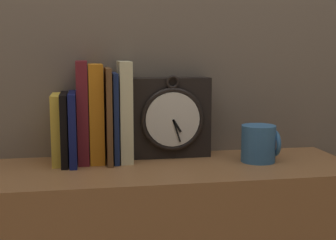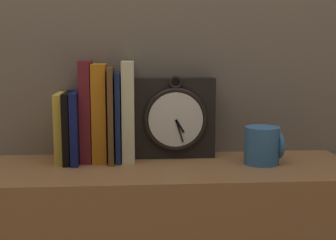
# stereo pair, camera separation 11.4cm
# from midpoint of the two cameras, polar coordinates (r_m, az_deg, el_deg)

# --- Properties ---
(wall_back) EXTENTS (6.00, 0.05, 2.60)m
(wall_back) POSITION_cam_midpoint_polar(r_m,az_deg,el_deg) (1.31, -3.97, 11.50)
(wall_back) COLOR #756656
(wall_back) RESTS_ON ground_plane
(clock) EXTENTS (0.21, 0.08, 0.22)m
(clock) POSITION_cam_midpoint_polar(r_m,az_deg,el_deg) (1.25, -2.33, 0.30)
(clock) COLOR black
(clock) RESTS_ON bookshelf
(book_slot0_yellow) EXTENTS (0.02, 0.12, 0.18)m
(book_slot0_yellow) POSITION_cam_midpoint_polar(r_m,az_deg,el_deg) (1.23, -16.01, -1.07)
(book_slot0_yellow) COLOR yellow
(book_slot0_yellow) RESTS_ON bookshelf
(book_slot1_black) EXTENTS (0.02, 0.14, 0.18)m
(book_slot1_black) POSITION_cam_midpoint_polar(r_m,az_deg,el_deg) (1.21, -15.12, -1.04)
(book_slot1_black) COLOR black
(book_slot1_black) RESTS_ON bookshelf
(book_slot2_navy) EXTENTS (0.02, 0.15, 0.18)m
(book_slot2_navy) POSITION_cam_midpoint_polar(r_m,az_deg,el_deg) (1.21, -14.17, -1.00)
(book_slot2_navy) COLOR #131A54
(book_slot2_navy) RESTS_ON bookshelf
(book_slot3_maroon) EXTENTS (0.03, 0.12, 0.26)m
(book_slot3_maroon) POSITION_cam_midpoint_polar(r_m,az_deg,el_deg) (1.22, -13.03, 0.94)
(book_slot3_maroon) COLOR maroon
(book_slot3_maroon) RESTS_ON bookshelf
(book_slot4_orange) EXTENTS (0.04, 0.11, 0.25)m
(book_slot4_orange) POSITION_cam_midpoint_polar(r_m,az_deg,el_deg) (1.22, -11.41, 0.80)
(book_slot4_orange) COLOR orange
(book_slot4_orange) RESTS_ON bookshelf
(book_slot5_brown) EXTENTS (0.01, 0.14, 0.24)m
(book_slot5_brown) POSITION_cam_midpoint_polar(r_m,az_deg,el_deg) (1.20, -9.97, 0.54)
(book_slot5_brown) COLOR brown
(book_slot5_brown) RESTS_ON bookshelf
(book_slot6_navy) EXTENTS (0.01, 0.12, 0.23)m
(book_slot6_navy) POSITION_cam_midpoint_polar(r_m,az_deg,el_deg) (1.21, -9.16, 0.30)
(book_slot6_navy) COLOR navy
(book_slot6_navy) RESTS_ON bookshelf
(book_slot7_cream) EXTENTS (0.03, 0.12, 0.26)m
(book_slot7_cream) POSITION_cam_midpoint_polar(r_m,az_deg,el_deg) (1.21, -7.97, 1.03)
(book_slot7_cream) COLOR beige
(book_slot7_cream) RESTS_ON bookshelf
(mug) EXTENTS (0.09, 0.09, 0.09)m
(mug) POSITION_cam_midpoint_polar(r_m,az_deg,el_deg) (1.21, 8.48, -2.88)
(mug) COLOR teal
(mug) RESTS_ON bookshelf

